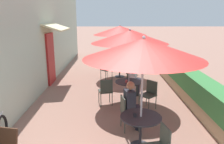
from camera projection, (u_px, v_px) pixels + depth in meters
cafe_facade_wall at (49, 32)px, 9.35m from camera, size 0.98×14.00×4.20m
planter_hedge at (169, 67)px, 9.80m from camera, size 0.60×13.00×1.01m
patio_table_near at (141, 124)px, 4.62m from camera, size 0.87×0.87×0.71m
patio_umbrella_near at (143, 49)px, 4.23m from camera, size 2.38×2.38×2.39m
cafe_chair_near_left at (127, 110)px, 5.35m from camera, size 0.47×0.47×0.87m
seated_patron_near_left at (132, 103)px, 5.33m from camera, size 0.46×0.39×1.25m
coffee_cup_near at (135, 115)px, 4.56m from camera, size 0.07×0.07×0.09m
patio_table_mid at (129, 86)px, 7.09m from camera, size 0.87×0.87×0.71m
patio_umbrella_mid at (130, 37)px, 6.69m from camera, size 2.38×2.38×2.39m
cafe_chair_mid_left at (131, 81)px, 7.84m from camera, size 0.50×0.50×0.87m
seated_patron_mid_left at (134, 76)px, 7.76m from camera, size 0.47×0.42×1.25m
cafe_chair_mid_right at (106, 90)px, 6.84m from camera, size 0.48×0.48×0.87m
cafe_chair_mid_back at (149, 93)px, 6.60m from camera, size 0.57×0.57×0.87m
coffee_cup_mid at (126, 81)px, 6.89m from camera, size 0.07×0.07×0.09m
patio_table_far at (120, 65)px, 10.14m from camera, size 0.87×0.87×0.71m
patio_umbrella_far at (120, 30)px, 9.74m from camera, size 2.38×2.38×2.39m
cafe_chair_far_left at (107, 69)px, 9.62m from camera, size 0.56×0.56×0.87m
cafe_chair_far_right at (131, 63)px, 10.68m from camera, size 0.56×0.56×0.87m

